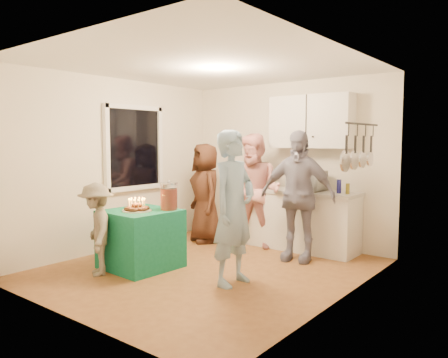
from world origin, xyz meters
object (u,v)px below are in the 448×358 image
Objects in this scene: microwave at (306,181)px; child_near_left at (96,229)px; punch_jar at (169,197)px; man_birthday at (234,208)px; counter at (287,220)px; party_table at (141,239)px; woman_back_left at (206,193)px; woman_back_center at (255,191)px; woman_back_right at (297,196)px.

microwave is 0.47× the size of child_near_left.
man_birthday is (1.08, -0.02, -0.04)m from punch_jar.
man_birthday is at bearing -77.98° from counter.
counter is 2.37m from party_table.
punch_jar is at bearing 91.27° from child_near_left.
child_near_left is at bearing 116.57° from man_birthday.
punch_jar is 1.51m from woman_back_left.
child_near_left is at bearing -113.91° from woman_back_center.
man_birthday is 1.01× the size of woman_back_center.
woman_back_center reaches higher than punch_jar.
man_birthday reaches higher than child_near_left.
party_table is at bearing 102.22° from child_near_left.
microwave is 2.17m from punch_jar.
woman_back_center is at bearing 39.57° from woman_back_left.
woman_back_right reaches higher than man_birthday.
microwave reaches higher than party_table.
man_birthday reaches higher than party_table.
child_near_left is (0.11, -2.20, -0.24)m from woman_back_left.
woman_back_right reaches higher than child_near_left.
counter is 0.90m from woman_back_right.
punch_jar is at bearing -38.42° from woman_back_left.
woman_back_center is 0.87m from woman_back_right.
microwave is 1.59× the size of punch_jar.
child_near_left is at bearing -117.60° from microwave.
counter is 2.95m from child_near_left.
woman_back_right is (1.42, 1.59, 0.52)m from party_table.
woman_back_left is at bearing 123.94° from child_near_left.
punch_jar is 1.08m from man_birthday.
punch_jar is 0.30× the size of child_near_left.
woman_back_center reaches higher than woman_back_left.
woman_back_right is at bearing 84.02° from child_near_left.
child_near_left is at bearing -112.33° from counter.
woman_back_left is (-1.65, 1.42, -0.08)m from man_birthday.
man_birthday reaches higher than woman_back_left.
punch_jar is 0.99m from child_near_left.
woman_back_right is (0.17, -0.59, -0.16)m from microwave.
woman_back_right is (0.85, -0.22, 0.02)m from woman_back_center.
man_birthday reaches higher than woman_back_center.
party_table is 0.74× the size of child_near_left.
woman_back_right is at bearing -3.44° from man_birthday.
microwave reaches higher than punch_jar.
child_near_left is (-1.54, -0.78, -0.32)m from man_birthday.
woman_back_left is (-0.30, 1.65, 0.43)m from party_table.
party_table is 1.73m from woman_back_left.
woman_back_center is (-0.36, -0.37, 0.46)m from counter.
man_birthday is at bearing -1.23° from punch_jar.
woman_back_right reaches higher than microwave.
child_near_left is (-1.44, -2.73, -0.49)m from microwave.
man_birthday is (0.10, -1.95, -0.17)m from microwave.
counter is at bearing 66.81° from party_table.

